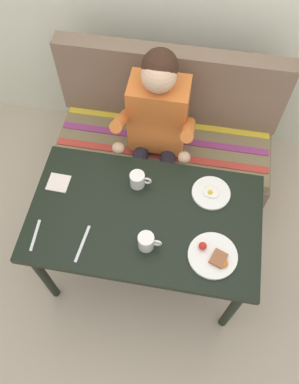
% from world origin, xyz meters
% --- Properties ---
extents(ground_plane, '(8.00, 8.00, 0.00)m').
position_xyz_m(ground_plane, '(0.00, 0.00, 0.00)').
color(ground_plane, '#BBAA94').
extents(table, '(1.20, 0.70, 0.73)m').
position_xyz_m(table, '(0.00, 0.00, 0.65)').
color(table, black).
rests_on(table, ground).
extents(couch, '(1.44, 0.56, 1.00)m').
position_xyz_m(couch, '(0.00, 0.76, 0.33)').
color(couch, '#78614F').
rests_on(couch, ground).
extents(person, '(0.45, 0.61, 1.21)m').
position_xyz_m(person, '(-0.04, 0.59, 0.74)').
color(person, orange).
rests_on(person, ground).
extents(plate_breakfast, '(0.24, 0.24, 0.05)m').
position_xyz_m(plate_breakfast, '(0.37, -0.16, 0.74)').
color(plate_breakfast, white).
rests_on(plate_breakfast, table).
extents(plate_eggs, '(0.20, 0.20, 0.04)m').
position_xyz_m(plate_eggs, '(0.32, 0.19, 0.74)').
color(plate_eggs, white).
rests_on(plate_eggs, table).
extents(coffee_mug, '(0.12, 0.08, 0.09)m').
position_xyz_m(coffee_mug, '(-0.07, 0.18, 0.78)').
color(coffee_mug, white).
rests_on(coffee_mug, table).
extents(coffee_mug_second, '(0.12, 0.08, 0.10)m').
position_xyz_m(coffee_mug_second, '(0.04, -0.16, 0.78)').
color(coffee_mug_second, white).
rests_on(coffee_mug_second, table).
extents(napkin, '(0.12, 0.11, 0.01)m').
position_xyz_m(napkin, '(-0.49, 0.12, 0.73)').
color(napkin, silver).
rests_on(napkin, table).
extents(fork, '(0.02, 0.17, 0.00)m').
position_xyz_m(fork, '(-0.52, -0.20, 0.73)').
color(fork, silver).
rests_on(fork, table).
extents(knife, '(0.03, 0.20, 0.00)m').
position_xyz_m(knife, '(-0.27, -0.21, 0.73)').
color(knife, silver).
rests_on(knife, table).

